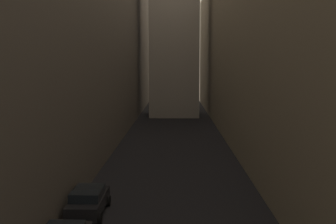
# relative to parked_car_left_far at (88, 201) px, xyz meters

# --- Properties ---
(ground_plane) EXTENTS (264.00, 264.00, 0.00)m
(ground_plane) POSITION_rel_parked_car_left_far_xyz_m (4.40, 23.83, -0.77)
(ground_plane) COLOR black
(building_block_left) EXTENTS (13.33, 108.00, 24.52)m
(building_block_left) POSITION_rel_parked_car_left_far_xyz_m (-7.76, 25.83, 11.49)
(building_block_left) COLOR #60594F
(building_block_left) RESTS_ON ground
(building_block_right) EXTENTS (11.54, 108.00, 22.18)m
(building_block_right) POSITION_rel_parked_car_left_far_xyz_m (15.67, 25.83, 10.32)
(building_block_right) COLOR gray
(building_block_right) RESTS_ON ground
(parked_car_left_far) EXTENTS (1.89, 4.21, 1.46)m
(parked_car_left_far) POSITION_rel_parked_car_left_far_xyz_m (0.00, 0.00, 0.00)
(parked_car_left_far) COLOR black
(parked_car_left_far) RESTS_ON ground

